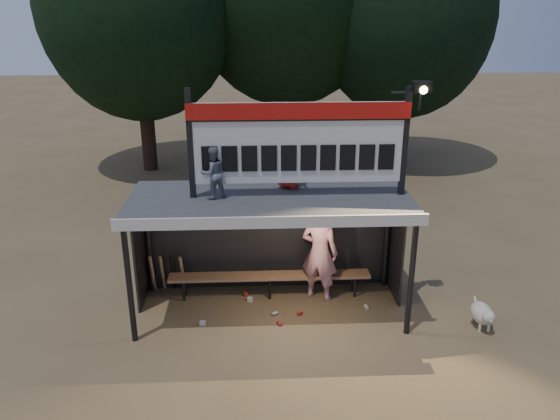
# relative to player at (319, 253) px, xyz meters

# --- Properties ---
(ground) EXTENTS (80.00, 80.00, 0.00)m
(ground) POSITION_rel_player_xyz_m (-0.97, -0.42, -1.00)
(ground) COLOR brown
(ground) RESTS_ON ground
(player) EXTENTS (0.86, 0.74, 1.99)m
(player) POSITION_rel_player_xyz_m (0.00, 0.00, 0.00)
(player) COLOR white
(player) RESTS_ON ground
(child_a) EXTENTS (0.56, 0.52, 0.92)m
(child_a) POSITION_rel_player_xyz_m (-1.96, -0.50, 1.78)
(child_a) COLOR slate
(child_a) RESTS_ON dugout_shelter
(child_b) EXTENTS (0.64, 0.59, 1.10)m
(child_b) POSITION_rel_player_xyz_m (-0.60, 0.03, 1.87)
(child_b) COLOR red
(child_b) RESTS_ON dugout_shelter
(dugout_shelter) EXTENTS (5.10, 2.08, 2.32)m
(dugout_shelter) POSITION_rel_player_xyz_m (-0.97, -0.18, 0.85)
(dugout_shelter) COLOR #3A3A3C
(dugout_shelter) RESTS_ON ground
(scoreboard_assembly) EXTENTS (4.10, 0.27, 1.99)m
(scoreboard_assembly) POSITION_rel_player_xyz_m (-0.41, -0.43, 2.33)
(scoreboard_assembly) COLOR black
(scoreboard_assembly) RESTS_ON dugout_shelter
(bench) EXTENTS (4.00, 0.35, 0.48)m
(bench) POSITION_rel_player_xyz_m (-0.97, 0.13, -0.56)
(bench) COLOR #976A47
(bench) RESTS_ON ground
(tree_left) EXTENTS (6.46, 6.46, 9.27)m
(tree_left) POSITION_rel_player_xyz_m (-4.97, 9.58, 4.52)
(tree_left) COLOR #2F1E15
(tree_left) RESTS_ON ground
(tree_right) EXTENTS (6.08, 6.08, 8.72)m
(tree_right) POSITION_rel_player_xyz_m (4.03, 10.08, 4.19)
(tree_right) COLOR black
(tree_right) RESTS_ON ground
(dog) EXTENTS (0.36, 0.81, 0.49)m
(dog) POSITION_rel_player_xyz_m (2.83, -1.21, -0.72)
(dog) COLOR beige
(dog) RESTS_ON ground
(bats) EXTENTS (0.68, 0.35, 0.84)m
(bats) POSITION_rel_player_xyz_m (-3.03, 0.40, -0.57)
(bats) COLOR #A77A4E
(bats) RESTS_ON ground
(litter) EXTENTS (3.21, 1.25, 0.08)m
(litter) POSITION_rel_player_xyz_m (-0.92, -0.49, -0.96)
(litter) COLOR #AA291D
(litter) RESTS_ON ground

